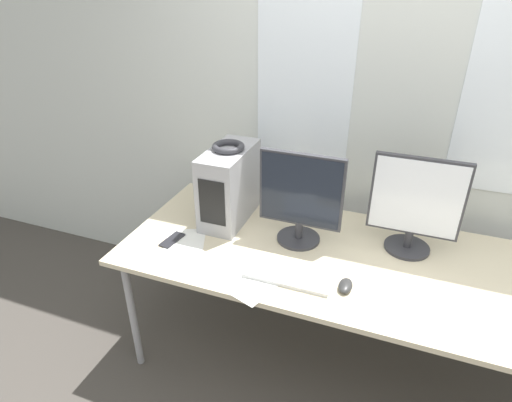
{
  "coord_description": "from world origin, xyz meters",
  "views": [
    {
      "loc": [
        0.07,
        -1.34,
        2.06
      ],
      "look_at": [
        -0.62,
        0.47,
        1.0
      ],
      "focal_mm": 30.0,
      "sensor_mm": 36.0,
      "label": 1
    }
  ],
  "objects_px": {
    "pc_tower": "(229,185)",
    "keyboard": "(288,276)",
    "monitor_main": "(301,198)",
    "mouse": "(345,286)",
    "cell_phone": "(172,240)",
    "monitor_right_near": "(415,205)",
    "headphones": "(228,147)"
  },
  "relations": [
    {
      "from": "mouse",
      "to": "cell_phone",
      "type": "height_order",
      "value": "mouse"
    },
    {
      "from": "pc_tower",
      "to": "headphones",
      "type": "distance_m",
      "value": 0.23
    },
    {
      "from": "monitor_right_near",
      "to": "pc_tower",
      "type": "bearing_deg",
      "value": -178.0
    },
    {
      "from": "keyboard",
      "to": "mouse",
      "type": "height_order",
      "value": "mouse"
    },
    {
      "from": "monitor_main",
      "to": "mouse",
      "type": "bearing_deg",
      "value": -45.23
    },
    {
      "from": "pc_tower",
      "to": "monitor_main",
      "type": "height_order",
      "value": "monitor_main"
    },
    {
      "from": "mouse",
      "to": "keyboard",
      "type": "bearing_deg",
      "value": -176.59
    },
    {
      "from": "pc_tower",
      "to": "keyboard",
      "type": "relative_size",
      "value": 1.1
    },
    {
      "from": "headphones",
      "to": "cell_phone",
      "type": "height_order",
      "value": "headphones"
    },
    {
      "from": "monitor_main",
      "to": "keyboard",
      "type": "height_order",
      "value": "monitor_main"
    },
    {
      "from": "headphones",
      "to": "monitor_main",
      "type": "relative_size",
      "value": 0.36
    },
    {
      "from": "monitor_main",
      "to": "pc_tower",
      "type": "bearing_deg",
      "value": 169.14
    },
    {
      "from": "headphones",
      "to": "keyboard",
      "type": "relative_size",
      "value": 0.43
    },
    {
      "from": "monitor_right_near",
      "to": "cell_phone",
      "type": "height_order",
      "value": "monitor_right_near"
    },
    {
      "from": "pc_tower",
      "to": "keyboard",
      "type": "height_order",
      "value": "pc_tower"
    },
    {
      "from": "keyboard",
      "to": "cell_phone",
      "type": "relative_size",
      "value": 2.58
    },
    {
      "from": "monitor_main",
      "to": "cell_phone",
      "type": "bearing_deg",
      "value": -158.19
    },
    {
      "from": "headphones",
      "to": "monitor_right_near",
      "type": "xyz_separation_m",
      "value": [
        0.99,
        0.03,
        -0.18
      ]
    },
    {
      "from": "pc_tower",
      "to": "monitor_main",
      "type": "distance_m",
      "value": 0.45
    },
    {
      "from": "mouse",
      "to": "cell_phone",
      "type": "xyz_separation_m",
      "value": [
        -0.94,
        0.06,
        -0.01
      ]
    },
    {
      "from": "cell_phone",
      "to": "headphones",
      "type": "bearing_deg",
      "value": 67.98
    },
    {
      "from": "headphones",
      "to": "keyboard",
      "type": "bearing_deg",
      "value": -40.75
    },
    {
      "from": "pc_tower",
      "to": "monitor_right_near",
      "type": "xyz_separation_m",
      "value": [
        0.99,
        0.03,
        0.05
      ]
    },
    {
      "from": "cell_phone",
      "to": "keyboard",
      "type": "bearing_deg",
      "value": 1.32
    },
    {
      "from": "mouse",
      "to": "cell_phone",
      "type": "bearing_deg",
      "value": 176.24
    },
    {
      "from": "pc_tower",
      "to": "keyboard",
      "type": "bearing_deg",
      "value": -40.69
    },
    {
      "from": "monitor_right_near",
      "to": "mouse",
      "type": "xyz_separation_m",
      "value": [
        -0.24,
        -0.43,
        -0.25
      ]
    },
    {
      "from": "monitor_right_near",
      "to": "cell_phone",
      "type": "xyz_separation_m",
      "value": [
        -1.18,
        -0.37,
        -0.26
      ]
    },
    {
      "from": "pc_tower",
      "to": "cell_phone",
      "type": "height_order",
      "value": "pc_tower"
    },
    {
      "from": "pc_tower",
      "to": "monitor_right_near",
      "type": "relative_size",
      "value": 0.88
    },
    {
      "from": "monitor_right_near",
      "to": "cell_phone",
      "type": "relative_size",
      "value": 3.21
    },
    {
      "from": "headphones",
      "to": "monitor_right_near",
      "type": "height_order",
      "value": "monitor_right_near"
    }
  ]
}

